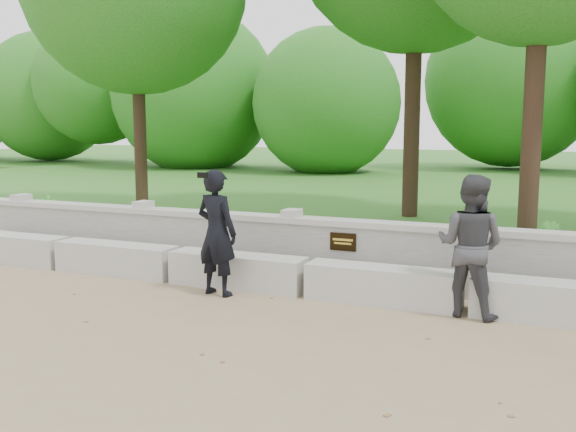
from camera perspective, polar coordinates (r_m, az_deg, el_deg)
name	(u,v)px	position (r m, az deg, el deg)	size (l,w,h in m)	color
ground	(238,340)	(6.66, -4.45, -10.91)	(80.00, 80.00, 0.00)	#8D7B56
lawn	(454,194)	(19.90, 14.54, 1.93)	(40.00, 22.00, 0.25)	#275F1A
concrete_bench	(307,278)	(8.26, 1.66, -5.50)	(11.90, 0.45, 0.45)	beige
parapet_wall	(325,250)	(8.85, 3.33, -3.01)	(12.50, 0.35, 0.90)	#B8B5AE
man_main	(217,233)	(8.20, -6.35, -1.48)	(0.65, 0.59, 1.62)	black
visitor_left	(470,246)	(7.55, 15.89, -2.56)	(0.90, 0.77, 1.62)	#36373B
shrub_a	(48,213)	(12.41, -20.53, 0.23)	(0.35, 0.24, 0.66)	#3B8C2F
shrub_b	(550,243)	(9.54, 22.24, -2.27)	(0.33, 0.27, 0.60)	#3B8C2F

